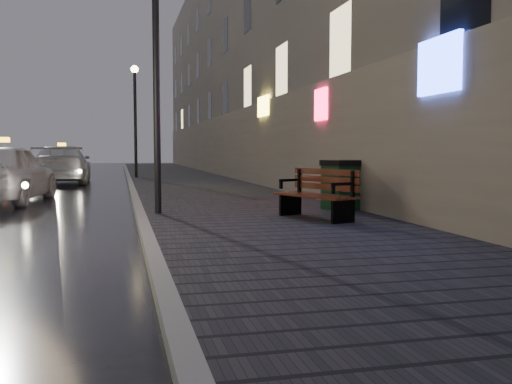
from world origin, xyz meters
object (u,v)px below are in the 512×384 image
Objects in this scene: taxi_near at (4,173)px; trash_bin at (342,184)px; lamp_near at (156,48)px; taxi_mid at (62,165)px; bench at (318,194)px; lamp_far at (135,107)px.

trash_bin is at bearing 153.52° from taxi_near.
taxi_mid is (-3.17, 14.06, -2.68)m from lamp_near.
taxi_mid is at bearing 102.71° from lamp_near.
lamp_near is 1.09× the size of taxi_near.
lamp_near is 14.66m from taxi_mid.
bench is 9.41m from taxi_near.
lamp_far is at bearing 90.00° from lamp_near.
trash_bin is 9.32m from taxi_near.
lamp_far reaches higher than trash_bin.
lamp_far is at bearing 87.79° from trash_bin.
lamp_near is at bearing 101.50° from taxi_mid.
bench is (2.89, -1.65, -2.87)m from lamp_near.
lamp_near and lamp_far have the same top height.
taxi_mid is (-7.12, 14.26, 0.11)m from trash_bin.
trash_bin is at bearing -2.81° from lamp_near.
taxi_mid is at bearing -87.34° from taxi_near.
taxi_near is at bearing 130.77° from trash_bin.
taxi_near is (-3.84, -11.07, -2.66)m from lamp_far.
taxi_mid is (0.67, 9.14, -0.02)m from taxi_near.
bench is at bearing -80.71° from lamp_far.
taxi_near is 0.87× the size of taxi_mid.
trash_bin is at bearing 115.34° from taxi_mid.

